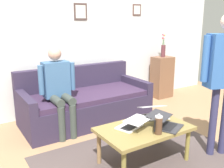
# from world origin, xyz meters

# --- Properties ---
(ground_plane) EXTENTS (7.68, 7.68, 0.00)m
(ground_plane) POSITION_xyz_m (0.00, 0.00, 0.00)
(ground_plane) COLOR #9D7552
(area_rug) EXTENTS (2.39, 1.90, 0.01)m
(area_rug) POSITION_xyz_m (0.05, 0.09, 0.00)
(area_rug) COLOR #4C403E
(area_rug) RESTS_ON ground_plane
(back_wall) EXTENTS (7.04, 0.11, 2.70)m
(back_wall) POSITION_xyz_m (0.00, -2.20, 1.35)
(back_wall) COLOR silver
(back_wall) RESTS_ON ground_plane
(couch) EXTENTS (2.08, 0.94, 0.88)m
(couch) POSITION_xyz_m (0.05, -1.55, 0.30)
(couch) COLOR #2F263D
(couch) RESTS_ON ground_plane
(coffee_table) EXTENTS (1.07, 0.64, 0.45)m
(coffee_table) POSITION_xyz_m (0.05, -0.01, 0.40)
(coffee_table) COLOR olive
(coffee_table) RESTS_ON ground_plane
(laptop_left) EXTENTS (0.39, 0.40, 0.12)m
(laptop_left) POSITION_xyz_m (0.18, -0.07, 0.49)
(laptop_left) COLOR silver
(laptop_left) RESTS_ON coffee_table
(laptop_center) EXTENTS (0.41, 0.40, 0.15)m
(laptop_center) POSITION_xyz_m (-0.26, -0.21, 0.49)
(laptop_center) COLOR silver
(laptop_center) RESTS_ON coffee_table
(laptop_right) EXTENTS (0.43, 0.46, 0.14)m
(laptop_right) POSITION_xyz_m (-0.17, 0.11, 0.49)
(laptop_right) COLOR #28282D
(laptop_right) RESTS_ON coffee_table
(french_press) EXTENTS (0.10, 0.08, 0.23)m
(french_press) POSITION_xyz_m (0.03, 0.20, 0.55)
(french_press) COLOR #4C3323
(french_press) RESTS_ON coffee_table
(side_shelf) EXTENTS (0.42, 0.32, 0.88)m
(side_shelf) POSITION_xyz_m (-1.97, -1.87, 0.44)
(side_shelf) COLOR brown
(side_shelf) RESTS_ON ground_plane
(flower_vase) EXTENTS (0.10, 0.09, 0.49)m
(flower_vase) POSITION_xyz_m (-1.97, -1.87, 1.05)
(flower_vase) COLOR brown
(flower_vase) RESTS_ON side_shelf
(person_seated) EXTENTS (0.55, 0.51, 1.28)m
(person_seated) POSITION_xyz_m (0.58, -1.32, 0.73)
(person_seated) COLOR #39413B
(person_seated) RESTS_ON ground_plane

